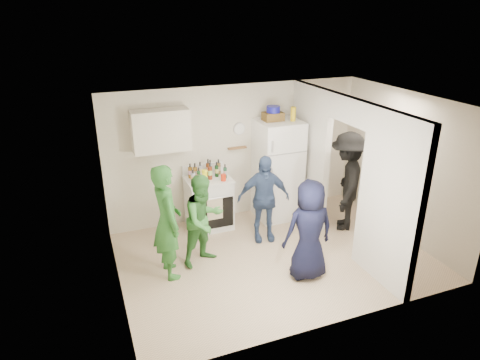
# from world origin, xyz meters

# --- Properties ---
(floor) EXTENTS (4.80, 4.80, 0.00)m
(floor) POSITION_xyz_m (0.00, 0.00, 0.00)
(floor) COLOR beige
(floor) RESTS_ON ground
(wall_back) EXTENTS (4.80, 0.00, 4.80)m
(wall_back) POSITION_xyz_m (0.00, 1.70, 1.25)
(wall_back) COLOR silver
(wall_back) RESTS_ON floor
(wall_front) EXTENTS (4.80, 0.00, 4.80)m
(wall_front) POSITION_xyz_m (0.00, -1.70, 1.25)
(wall_front) COLOR silver
(wall_front) RESTS_ON floor
(wall_left) EXTENTS (0.00, 3.40, 3.40)m
(wall_left) POSITION_xyz_m (-2.40, 0.00, 1.25)
(wall_left) COLOR silver
(wall_left) RESTS_ON floor
(wall_right) EXTENTS (0.00, 3.40, 3.40)m
(wall_right) POSITION_xyz_m (2.40, 0.00, 1.25)
(wall_right) COLOR silver
(wall_right) RESTS_ON floor
(ceiling) EXTENTS (4.80, 4.80, 0.00)m
(ceiling) POSITION_xyz_m (0.00, 0.00, 2.50)
(ceiling) COLOR white
(ceiling) RESTS_ON wall_back
(partition_pier_back) EXTENTS (0.12, 1.20, 2.50)m
(partition_pier_back) POSITION_xyz_m (1.20, 1.10, 1.25)
(partition_pier_back) COLOR silver
(partition_pier_back) RESTS_ON floor
(partition_pier_front) EXTENTS (0.12, 1.20, 2.50)m
(partition_pier_front) POSITION_xyz_m (1.20, -1.10, 1.25)
(partition_pier_front) COLOR silver
(partition_pier_front) RESTS_ON floor
(partition_header) EXTENTS (0.12, 1.00, 0.40)m
(partition_header) POSITION_xyz_m (1.20, 0.00, 2.30)
(partition_header) COLOR silver
(partition_header) RESTS_ON partition_pier_back
(stove) EXTENTS (0.79, 0.66, 0.95)m
(stove) POSITION_xyz_m (-0.66, 1.37, 0.47)
(stove) COLOR white
(stove) RESTS_ON floor
(upper_cabinet) EXTENTS (0.95, 0.34, 0.70)m
(upper_cabinet) POSITION_xyz_m (-1.40, 1.52, 1.85)
(upper_cabinet) COLOR silver
(upper_cabinet) RESTS_ON wall_back
(fridge) EXTENTS (0.77, 0.75, 1.87)m
(fridge) POSITION_xyz_m (0.68, 1.34, 0.93)
(fridge) COLOR white
(fridge) RESTS_ON floor
(wicker_basket) EXTENTS (0.35, 0.25, 0.15)m
(wicker_basket) POSITION_xyz_m (0.58, 1.39, 1.94)
(wicker_basket) COLOR brown
(wicker_basket) RESTS_ON fridge
(blue_bowl) EXTENTS (0.24, 0.24, 0.11)m
(blue_bowl) POSITION_xyz_m (0.58, 1.39, 2.07)
(blue_bowl) COLOR #161699
(blue_bowl) RESTS_ON wicker_basket
(yellow_cup_stack_top) EXTENTS (0.09, 0.09, 0.25)m
(yellow_cup_stack_top) POSITION_xyz_m (0.90, 1.24, 1.99)
(yellow_cup_stack_top) COLOR yellow
(yellow_cup_stack_top) RESTS_ON fridge
(wall_clock) EXTENTS (0.22, 0.02, 0.22)m
(wall_clock) POSITION_xyz_m (0.05, 1.68, 1.70)
(wall_clock) COLOR white
(wall_clock) RESTS_ON wall_back
(spice_shelf) EXTENTS (0.35, 0.08, 0.03)m
(spice_shelf) POSITION_xyz_m (0.00, 1.65, 1.35)
(spice_shelf) COLOR olive
(spice_shelf) RESTS_ON wall_back
(nook_window) EXTENTS (0.03, 0.70, 0.80)m
(nook_window) POSITION_xyz_m (2.38, 0.20, 1.65)
(nook_window) COLOR black
(nook_window) RESTS_ON wall_right
(nook_window_frame) EXTENTS (0.04, 0.76, 0.86)m
(nook_window_frame) POSITION_xyz_m (2.36, 0.20, 1.65)
(nook_window_frame) COLOR white
(nook_window_frame) RESTS_ON wall_right
(nook_valance) EXTENTS (0.04, 0.82, 0.18)m
(nook_valance) POSITION_xyz_m (2.34, 0.20, 2.00)
(nook_valance) COLOR white
(nook_valance) RESTS_ON wall_right
(yellow_cup_stack_stove) EXTENTS (0.09, 0.09, 0.25)m
(yellow_cup_stack_stove) POSITION_xyz_m (-0.78, 1.15, 1.07)
(yellow_cup_stack_stove) COLOR #FFF015
(yellow_cup_stack_stove) RESTS_ON stove
(red_cup) EXTENTS (0.09, 0.09, 0.12)m
(red_cup) POSITION_xyz_m (-0.44, 1.17, 1.01)
(red_cup) COLOR red
(red_cup) RESTS_ON stove
(person_green_left) EXTENTS (0.46, 0.66, 1.75)m
(person_green_left) POSITION_xyz_m (-1.65, 0.15, 0.87)
(person_green_left) COLOR #31772F
(person_green_left) RESTS_ON floor
(person_green_center) EXTENTS (0.86, 0.78, 1.46)m
(person_green_center) POSITION_xyz_m (-1.07, 0.28, 0.73)
(person_green_center) COLOR #418B3D
(person_green_center) RESTS_ON floor
(person_denim) EXTENTS (0.94, 0.54, 1.52)m
(person_denim) POSITION_xyz_m (0.07, 0.61, 0.76)
(person_denim) COLOR #364A75
(person_denim) RESTS_ON floor
(person_navy) EXTENTS (0.78, 0.53, 1.53)m
(person_navy) POSITION_xyz_m (0.23, -0.64, 0.76)
(person_navy) COLOR black
(person_navy) RESTS_ON floor
(person_nook) EXTENTS (1.20, 1.32, 1.78)m
(person_nook) POSITION_xyz_m (1.61, 0.48, 0.89)
(person_nook) COLOR black
(person_nook) RESTS_ON floor
(bottle_a) EXTENTS (0.07, 0.07, 0.27)m
(bottle_a) POSITION_xyz_m (-0.94, 1.51, 1.08)
(bottle_a) COLOR brown
(bottle_a) RESTS_ON stove
(bottle_b) EXTENTS (0.06, 0.06, 0.26)m
(bottle_b) POSITION_xyz_m (-0.85, 1.29, 1.08)
(bottle_b) COLOR #1B5124
(bottle_b) RESTS_ON stove
(bottle_c) EXTENTS (0.07, 0.07, 0.27)m
(bottle_c) POSITION_xyz_m (-0.75, 1.52, 1.08)
(bottle_c) COLOR #A4ABB1
(bottle_c) RESTS_ON stove
(bottle_d) EXTENTS (0.08, 0.08, 0.31)m
(bottle_d) POSITION_xyz_m (-0.63, 1.33, 1.10)
(bottle_d) COLOR maroon
(bottle_d) RESTS_ON stove
(bottle_e) EXTENTS (0.07, 0.07, 0.27)m
(bottle_e) POSITION_xyz_m (-0.55, 1.56, 1.08)
(bottle_e) COLOR #ABB3BD
(bottle_e) RESTS_ON stove
(bottle_f) EXTENTS (0.07, 0.07, 0.27)m
(bottle_f) POSITION_xyz_m (-0.49, 1.40, 1.08)
(bottle_f) COLOR #153919
(bottle_f) RESTS_ON stove
(bottle_g) EXTENTS (0.08, 0.08, 0.28)m
(bottle_g) POSITION_xyz_m (-0.41, 1.51, 1.09)
(bottle_g) COLOR brown
(bottle_g) RESTS_ON stove
(bottle_h) EXTENTS (0.08, 0.08, 0.25)m
(bottle_h) POSITION_xyz_m (-0.96, 1.24, 1.07)
(bottle_h) COLOR #A9ADB5
(bottle_h) RESTS_ON stove
(bottle_i) EXTENTS (0.07, 0.07, 0.32)m
(bottle_i) POSITION_xyz_m (-0.62, 1.48, 1.11)
(bottle_i) COLOR #692F12
(bottle_i) RESTS_ON stove
(bottle_j) EXTENTS (0.06, 0.06, 0.26)m
(bottle_j) POSITION_xyz_m (-0.37, 1.28, 1.08)
(bottle_j) COLOR #1B5031
(bottle_j) RESTS_ON stove
(bottle_k) EXTENTS (0.08, 0.08, 0.30)m
(bottle_k) POSITION_xyz_m (-0.88, 1.41, 1.10)
(bottle_k) COLOR brown
(bottle_k) RESTS_ON stove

